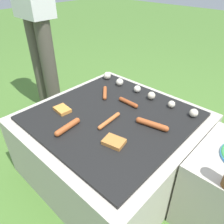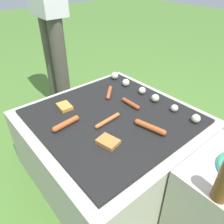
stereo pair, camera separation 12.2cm
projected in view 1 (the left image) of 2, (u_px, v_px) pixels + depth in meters
The scene contains 10 objects.
ground_plane at pixel (112, 167), 1.51m from camera, with size 14.00×14.00×0.00m, color #47702D.
grill at pixel (112, 143), 1.38m from camera, with size 0.93×0.93×0.44m.
sausage_front_center at pixel (152, 124), 1.16m from camera, with size 0.18×0.07×0.03m.
sausage_mid_left at pixel (105, 93), 1.46m from camera, with size 0.12×0.13×0.03m.
sausage_back_center at pixel (68, 127), 1.14m from camera, with size 0.05×0.17×0.03m.
sausage_back_left at pixel (109, 121), 1.20m from camera, with size 0.04×0.18×0.02m.
sausage_back_right at pixel (128, 102), 1.35m from camera, with size 0.15×0.03×0.03m.
bread_slice_left at pixel (114, 142), 1.05m from camera, with size 0.12×0.10×0.02m.
bread_slice_right at pixel (62, 110), 1.29m from camera, with size 0.11×0.08×0.02m.
mushroom_row at pixel (139, 90), 1.46m from camera, with size 0.76×0.08×0.05m.
Camera 1 is at (0.71, -0.76, 1.15)m, focal length 35.00 mm.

